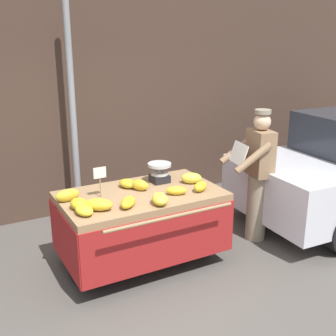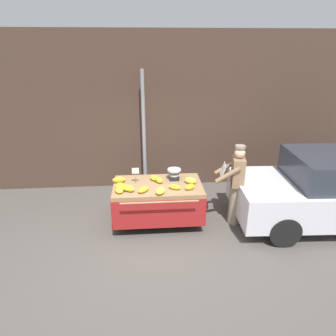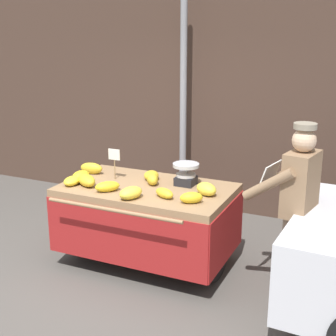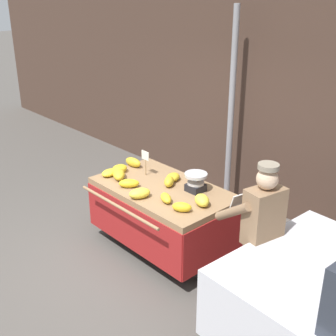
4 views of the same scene
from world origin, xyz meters
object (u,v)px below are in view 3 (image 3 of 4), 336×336
object	(u,v)px
banana_bunch_3	(164,193)
vendor_person	(296,215)
banana_bunch_1	(87,180)
banana_bunch_7	(152,179)
price_sign	(114,157)
weighing_scale	(186,174)
banana_cart	(147,207)
banana_bunch_5	(206,189)
banana_bunch_2	(91,168)
banana_bunch_10	(151,175)
banana_bunch_0	(191,198)
banana_bunch_6	(72,181)
banana_bunch_4	(131,193)
banana_bunch_9	(107,186)
banana_bunch_8	(81,176)
street_pole	(183,106)

from	to	relation	value
banana_bunch_3	vendor_person	world-z (taller)	vendor_person
banana_bunch_1	banana_bunch_7	size ratio (longest dim) A/B	1.43
price_sign	weighing_scale	bearing A→B (deg)	9.77
banana_cart	vendor_person	xyz separation A→B (m)	(1.58, -0.12, 0.22)
price_sign	banana_bunch_1	world-z (taller)	price_sign
banana_bunch_3	banana_bunch_5	xyz separation A→B (m)	(0.35, 0.24, 0.02)
banana_bunch_2	banana_bunch_10	size ratio (longest dim) A/B	1.18
banana_bunch_0	banana_bunch_5	size ratio (longest dim) A/B	0.93
banana_bunch_6	weighing_scale	bearing A→B (deg)	24.64
banana_bunch_3	vendor_person	xyz separation A→B (m)	(1.26, 0.12, -0.06)
weighing_scale	banana_bunch_3	size ratio (longest dim) A/B	1.20
vendor_person	price_sign	bearing A→B (deg)	174.23
banana_bunch_4	banana_bunch_9	xyz separation A→B (m)	(-0.32, 0.09, -0.01)
banana_bunch_4	banana_bunch_5	world-z (taller)	banana_bunch_5
price_sign	banana_bunch_8	bearing A→B (deg)	-146.70
banana_bunch_7	banana_bunch_0	bearing A→B (deg)	-30.78
banana_bunch_1	banana_bunch_6	bearing A→B (deg)	-167.43
vendor_person	banana_bunch_1	bearing A→B (deg)	-176.60
banana_bunch_5	banana_bunch_3	bearing A→B (deg)	-144.84
weighing_scale	banana_bunch_1	world-z (taller)	weighing_scale
street_pole	banana_cart	size ratio (longest dim) A/B	1.66
banana_bunch_0	banana_bunch_10	size ratio (longest dim) A/B	0.99
banana_cart	banana_bunch_8	xyz separation A→B (m)	(-0.75, -0.11, 0.29)
street_pole	banana_bunch_8	distance (m)	1.85
banana_bunch_0	banana_bunch_10	xyz separation A→B (m)	(-0.68, 0.50, -0.00)
banana_bunch_4	banana_bunch_3	bearing A→B (deg)	28.92
street_pole	weighing_scale	size ratio (longest dim) A/B	10.76
banana_bunch_3	banana_bunch_9	xyz separation A→B (m)	(-0.61, -0.07, 0.00)
banana_cart	banana_bunch_3	world-z (taller)	banana_bunch_3
banana_bunch_8	banana_bunch_6	bearing A→B (deg)	-89.72
banana_bunch_1	banana_bunch_8	xyz separation A→B (m)	(-0.16, 0.13, -0.01)
banana_bunch_0	banana_bunch_6	distance (m)	1.36
price_sign	banana_bunch_2	bearing A→B (deg)	169.68
weighing_scale	banana_bunch_7	distance (m)	0.36
banana_bunch_3	banana_bunch_4	xyz separation A→B (m)	(-0.29, -0.16, 0.01)
banana_bunch_9	banana_bunch_10	world-z (taller)	banana_bunch_9
banana_bunch_4	vendor_person	distance (m)	1.57
banana_bunch_6	banana_bunch_10	distance (m)	0.86
banana_bunch_6	banana_bunch_5	bearing A→B (deg)	11.39
banana_cart	banana_bunch_2	bearing A→B (deg)	169.12
price_sign	banana_bunch_7	xyz separation A→B (m)	(0.47, -0.01, -0.19)
banana_bunch_1	banana_bunch_4	world-z (taller)	banana_bunch_1
banana_bunch_9	banana_bunch_5	bearing A→B (deg)	18.20
weighing_scale	banana_bunch_0	xyz separation A→B (m)	(0.26, -0.49, -0.06)
weighing_scale	banana_bunch_3	bearing A→B (deg)	-94.19
banana_bunch_4	banana_cart	bearing A→B (deg)	94.41
weighing_scale	banana_bunch_0	bearing A→B (deg)	-62.00
banana_bunch_6	banana_bunch_7	bearing A→B (deg)	25.11
price_sign	banana_bunch_8	distance (m)	0.42
banana_bunch_10	banana_bunch_8	bearing A→B (deg)	-153.35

